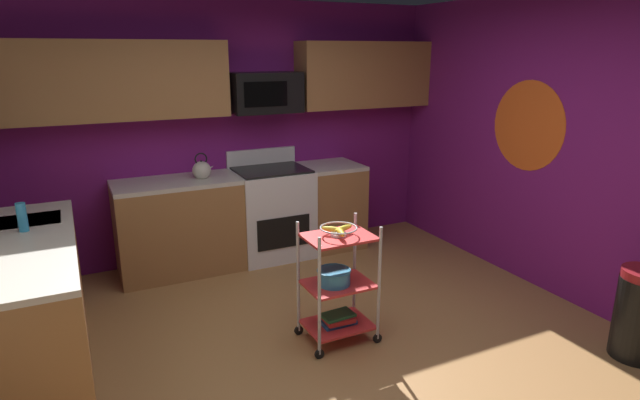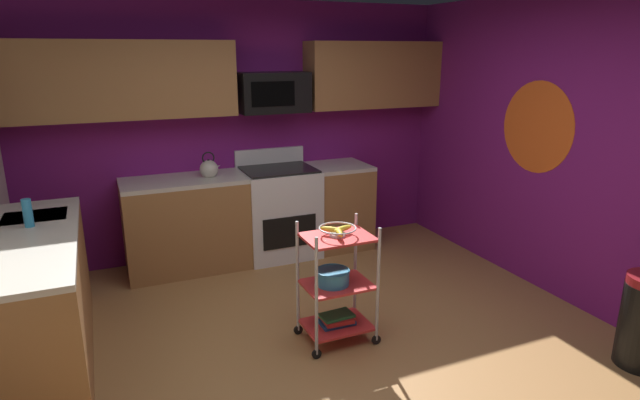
{
  "view_description": "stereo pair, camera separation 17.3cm",
  "coord_description": "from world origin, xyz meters",
  "px_view_note": "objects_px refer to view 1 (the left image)",
  "views": [
    {
      "loc": [
        -1.57,
        -2.85,
        2.11
      ],
      "look_at": [
        0.05,
        0.48,
        1.05
      ],
      "focal_mm": 29.48,
      "sensor_mm": 36.0,
      "label": 1
    },
    {
      "loc": [
        -1.41,
        -2.92,
        2.11
      ],
      "look_at": [
        0.05,
        0.48,
        1.05
      ],
      "focal_mm": 29.48,
      "sensor_mm": 36.0,
      "label": 2
    }
  ],
  "objects_px": {
    "oven_range": "(272,212)",
    "book_stack": "(338,319)",
    "fruit_bowl": "(339,230)",
    "microwave": "(265,93)",
    "mixing_bowl_large": "(334,276)",
    "dish_soap_bottle": "(22,217)",
    "kettle": "(202,170)",
    "rolling_cart": "(338,284)"
  },
  "relations": [
    {
      "from": "oven_range",
      "to": "book_stack",
      "type": "relative_size",
      "value": 4.27
    },
    {
      "from": "oven_range",
      "to": "fruit_bowl",
      "type": "relative_size",
      "value": 4.04
    },
    {
      "from": "microwave",
      "to": "mixing_bowl_large",
      "type": "relative_size",
      "value": 2.78
    },
    {
      "from": "dish_soap_bottle",
      "to": "kettle",
      "type": "bearing_deg",
      "value": 34.61
    },
    {
      "from": "microwave",
      "to": "rolling_cart",
      "type": "relative_size",
      "value": 0.77
    },
    {
      "from": "fruit_bowl",
      "to": "kettle",
      "type": "height_order",
      "value": "kettle"
    },
    {
      "from": "microwave",
      "to": "dish_soap_bottle",
      "type": "relative_size",
      "value": 3.5
    },
    {
      "from": "kettle",
      "to": "oven_range",
      "type": "bearing_deg",
      "value": 0.31
    },
    {
      "from": "microwave",
      "to": "rolling_cart",
      "type": "height_order",
      "value": "microwave"
    },
    {
      "from": "rolling_cart",
      "to": "book_stack",
      "type": "relative_size",
      "value": 3.56
    },
    {
      "from": "oven_range",
      "to": "microwave",
      "type": "xyz_separation_m",
      "value": [
        -0.0,
        0.1,
        1.22
      ]
    },
    {
      "from": "oven_range",
      "to": "book_stack",
      "type": "bearing_deg",
      "value": -95.5
    },
    {
      "from": "mixing_bowl_large",
      "to": "oven_range",
      "type": "bearing_deg",
      "value": 83.42
    },
    {
      "from": "mixing_bowl_large",
      "to": "rolling_cart",
      "type": "bearing_deg",
      "value": 0.0
    },
    {
      "from": "rolling_cart",
      "to": "microwave",
      "type": "bearing_deg",
      "value": 84.81
    },
    {
      "from": "oven_range",
      "to": "fruit_bowl",
      "type": "distance_m",
      "value": 1.87
    },
    {
      "from": "rolling_cart",
      "to": "mixing_bowl_large",
      "type": "bearing_deg",
      "value": 180.0
    },
    {
      "from": "microwave",
      "to": "mixing_bowl_large",
      "type": "xyz_separation_m",
      "value": [
        -0.21,
        -1.93,
        -1.18
      ]
    },
    {
      "from": "fruit_bowl",
      "to": "oven_range",
      "type": "bearing_deg",
      "value": 84.5
    },
    {
      "from": "fruit_bowl",
      "to": "kettle",
      "type": "relative_size",
      "value": 1.03
    },
    {
      "from": "rolling_cart",
      "to": "dish_soap_bottle",
      "type": "bearing_deg",
      "value": 158.27
    },
    {
      "from": "rolling_cart",
      "to": "oven_range",
      "type": "bearing_deg",
      "value": 84.5
    },
    {
      "from": "microwave",
      "to": "oven_range",
      "type": "bearing_deg",
      "value": -89.74
    },
    {
      "from": "oven_range",
      "to": "rolling_cart",
      "type": "distance_m",
      "value": 1.83
    },
    {
      "from": "book_stack",
      "to": "microwave",
      "type": "bearing_deg",
      "value": 84.81
    },
    {
      "from": "microwave",
      "to": "rolling_cart",
      "type": "distance_m",
      "value": 2.3
    },
    {
      "from": "microwave",
      "to": "fruit_bowl",
      "type": "relative_size",
      "value": 2.57
    },
    {
      "from": "oven_range",
      "to": "kettle",
      "type": "xyz_separation_m",
      "value": [
        -0.71,
        -0.0,
        0.52
      ]
    },
    {
      "from": "microwave",
      "to": "fruit_bowl",
      "type": "distance_m",
      "value": 2.1
    },
    {
      "from": "book_stack",
      "to": "kettle",
      "type": "bearing_deg",
      "value": 106.36
    },
    {
      "from": "oven_range",
      "to": "fruit_bowl",
      "type": "height_order",
      "value": "oven_range"
    },
    {
      "from": "microwave",
      "to": "dish_soap_bottle",
      "type": "distance_m",
      "value": 2.55
    },
    {
      "from": "fruit_bowl",
      "to": "mixing_bowl_large",
      "type": "height_order",
      "value": "fruit_bowl"
    },
    {
      "from": "mixing_bowl_large",
      "to": "kettle",
      "type": "relative_size",
      "value": 0.95
    },
    {
      "from": "fruit_bowl",
      "to": "dish_soap_bottle",
      "type": "distance_m",
      "value": 2.17
    },
    {
      "from": "book_stack",
      "to": "kettle",
      "type": "relative_size",
      "value": 0.97
    },
    {
      "from": "microwave",
      "to": "mixing_bowl_large",
      "type": "distance_m",
      "value": 2.27
    },
    {
      "from": "dish_soap_bottle",
      "to": "rolling_cart",
      "type": "bearing_deg",
      "value": -21.73
    },
    {
      "from": "microwave",
      "to": "book_stack",
      "type": "bearing_deg",
      "value": -95.19
    },
    {
      "from": "oven_range",
      "to": "book_stack",
      "type": "distance_m",
      "value": 1.86
    },
    {
      "from": "fruit_bowl",
      "to": "book_stack",
      "type": "height_order",
      "value": "fruit_bowl"
    },
    {
      "from": "dish_soap_bottle",
      "to": "microwave",
      "type": "bearing_deg",
      "value": 27.29
    }
  ]
}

